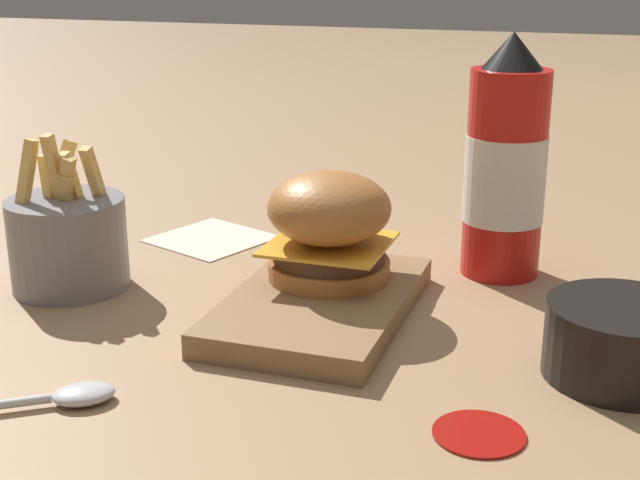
% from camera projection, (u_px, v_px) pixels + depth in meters
% --- Properties ---
extents(ground_plane, '(6.00, 6.00, 0.00)m').
position_uv_depth(ground_plane, '(378.00, 310.00, 0.82)').
color(ground_plane, '#9E7A56').
extents(serving_board, '(0.25, 0.15, 0.02)m').
position_uv_depth(serving_board, '(320.00, 304.00, 0.81)').
color(serving_board, olive).
rests_on(serving_board, ground_plane).
extents(burger, '(0.11, 0.11, 0.10)m').
position_uv_depth(burger, '(329.00, 225.00, 0.82)').
color(burger, '#AD6B33').
rests_on(burger, serving_board).
extents(ketchup_bottle, '(0.08, 0.08, 0.24)m').
position_uv_depth(ketchup_bottle, '(505.00, 168.00, 0.88)').
color(ketchup_bottle, red).
rests_on(ketchup_bottle, ground_plane).
extents(fries_basket, '(0.11, 0.11, 0.15)m').
position_uv_depth(fries_basket, '(68.00, 240.00, 0.87)').
color(fries_basket, slate).
rests_on(fries_basket, ground_plane).
extents(side_bowl, '(0.12, 0.12, 0.06)m').
position_uv_depth(side_bowl, '(623.00, 339.00, 0.69)').
color(side_bowl, black).
rests_on(side_bowl, ground_plane).
extents(spoon, '(0.11, 0.14, 0.01)m').
position_uv_depth(spoon, '(59.00, 397.00, 0.65)').
color(spoon, silver).
rests_on(spoon, ground_plane).
extents(ketchup_puddle, '(0.06, 0.06, 0.00)m').
position_uv_depth(ketchup_puddle, '(479.00, 432.00, 0.61)').
color(ketchup_puddle, '#9E140F').
rests_on(ketchup_puddle, ground_plane).
extents(parchment_square, '(0.15, 0.15, 0.00)m').
position_uv_depth(parchment_square, '(211.00, 238.00, 1.02)').
color(parchment_square, beige).
rests_on(parchment_square, ground_plane).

